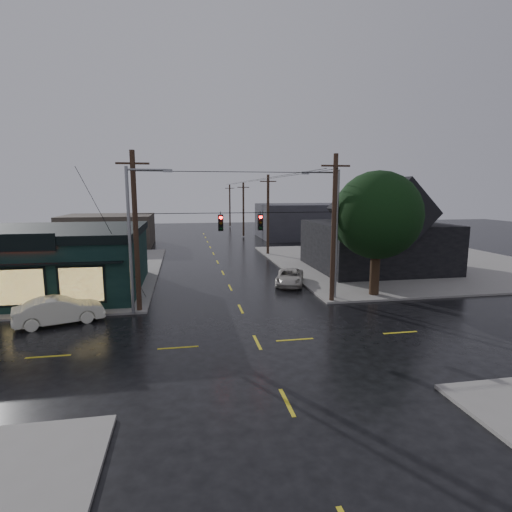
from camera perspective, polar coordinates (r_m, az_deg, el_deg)
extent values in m
plane|color=black|center=(20.98, 0.18, -12.23)|extent=(160.00, 160.00, 0.00)
cube|color=gray|center=(43.18, -32.52, -2.38)|extent=(28.00, 28.00, 0.15)
cube|color=gray|center=(46.36, 20.40, -0.80)|extent=(28.00, 28.00, 0.15)
cube|color=black|center=(34.60, -29.48, -1.00)|extent=(16.00, 12.00, 4.20)
cube|color=black|center=(34.30, -29.79, 2.95)|extent=(16.30, 12.30, 0.60)
cube|color=black|center=(41.02, 16.69, 1.44)|extent=(12.00, 11.00, 4.50)
cylinder|color=black|center=(30.47, 16.65, -1.22)|extent=(0.70, 0.70, 4.42)
sphere|color=black|center=(30.05, 16.97, 5.61)|extent=(6.34, 6.34, 6.34)
cylinder|color=black|center=(25.98, -2.44, 6.18)|extent=(13.00, 0.04, 0.04)
cube|color=#332B25|center=(60.36, -20.27, 3.44)|extent=(12.00, 10.00, 4.40)
cube|color=#2C2B31|center=(67.29, 6.64, 5.00)|extent=(14.00, 12.00, 5.60)
imported|color=silver|center=(26.15, -26.29, -7.00)|extent=(5.14, 3.23, 1.60)
imported|color=#B7B1A9|center=(33.23, 4.84, -3.03)|extent=(3.50, 5.07, 1.29)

